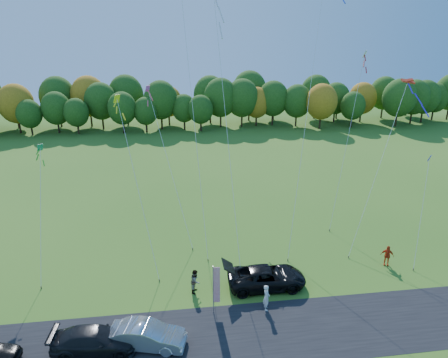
{
  "coord_description": "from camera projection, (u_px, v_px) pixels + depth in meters",
  "views": [
    {
      "loc": [
        -4.1,
        -24.29,
        18.13
      ],
      "look_at": [
        0.0,
        6.0,
        7.0
      ],
      "focal_mm": 32.0,
      "sensor_mm": 36.0,
      "label": 1
    }
  ],
  "objects": [
    {
      "name": "person_tailgate_b",
      "position": [
        195.0,
        281.0,
        29.54
      ],
      "size": [
        0.93,
        1.06,
        1.83
      ],
      "primitive_type": "imported",
      "rotation": [
        0.0,
        0.0,
        1.27
      ],
      "color": "gray",
      "rests_on": "ground"
    },
    {
      "name": "kite_delta_blue",
      "position": [
        188.0,
        58.0,
        33.35
      ],
      "size": [
        3.54,
        11.99,
        32.63
      ],
      "color": "#4C3F33",
      "rests_on": "ground"
    },
    {
      "name": "person_east",
      "position": [
        387.0,
        255.0,
        32.99
      ],
      "size": [
        1.12,
        0.85,
        1.77
      ],
      "primitive_type": "imported",
      "rotation": [
        0.0,
        0.0,
        -0.46
      ],
      "color": "red",
      "rests_on": "ground"
    },
    {
      "name": "kite_diamond_white",
      "position": [
        347.0,
        141.0,
        39.15
      ],
      "size": [
        5.04,
        6.4,
        16.98
      ],
      "color": "#4C3F33",
      "rests_on": "ground"
    },
    {
      "name": "asphalt_strip",
      "position": [
        245.0,
        334.0,
        25.61
      ],
      "size": [
        90.0,
        6.0,
        0.01
      ],
      "primitive_type": "cube",
      "color": "black",
      "rests_on": "ground"
    },
    {
      "name": "person_tailgate_a",
      "position": [
        266.0,
        297.0,
        27.61
      ],
      "size": [
        0.53,
        0.75,
        1.93
      ],
      "primitive_type": "imported",
      "rotation": [
        0.0,
        0.0,
        1.47
      ],
      "color": "silver",
      "rests_on": "ground"
    },
    {
      "name": "kite_diamond_yellow",
      "position": [
        138.0,
        187.0,
        31.39
      ],
      "size": [
        3.34,
        6.62,
        13.96
      ],
      "color": "#4C3F33",
      "rests_on": "ground"
    },
    {
      "name": "kite_diamond_pink",
      "position": [
        169.0,
        165.0,
        36.78
      ],
      "size": [
        4.0,
        8.47,
        13.83
      ],
      "color": "#4C3F33",
      "rests_on": "ground"
    },
    {
      "name": "ground",
      "position": [
        235.0,
        296.0,
        29.34
      ],
      "size": [
        160.0,
        160.0,
        0.0
      ],
      "primitive_type": "plane",
      "color": "#316019"
    },
    {
      "name": "kite_diamond_blue_low",
      "position": [
        422.0,
        212.0,
        33.31
      ],
      "size": [
        3.31,
        4.91,
        8.62
      ],
      "color": "#4C3F33",
      "rests_on": "ground"
    },
    {
      "name": "kite_delta_red",
      "position": [
        226.0,
        118.0,
        31.71
      ],
      "size": [
        2.96,
        11.62,
        23.11
      ],
      "color": "#4C3F33",
      "rests_on": "ground"
    },
    {
      "name": "dark_truck_a",
      "position": [
        95.0,
        340.0,
        24.07
      ],
      "size": [
        5.31,
        2.44,
        1.5
      ],
      "primitive_type": "imported",
      "rotation": [
        0.0,
        0.0,
        1.51
      ],
      "color": "black",
      "rests_on": "ground"
    },
    {
      "name": "kite_parafoil_orange",
      "position": [
        308.0,
        105.0,
        36.1
      ],
      "size": [
        8.24,
        13.5,
        24.73
      ],
      "color": "#4C3F33",
      "rests_on": "ground"
    },
    {
      "name": "kite_parafoil_rainbow",
      "position": [
        380.0,
        165.0,
        35.72
      ],
      "size": [
        8.9,
        7.7,
        14.52
      ],
      "color": "#4C3F33",
      "rests_on": "ground"
    },
    {
      "name": "feather_flag",
      "position": [
        216.0,
        285.0,
        26.88
      ],
      "size": [
        0.49,
        0.1,
        3.67
      ],
      "color": "#999999",
      "rests_on": "ground"
    },
    {
      "name": "kite_diamond_green",
      "position": [
        41.0,
        212.0,
        31.58
      ],
      "size": [
        1.06,
        7.04,
        9.91
      ],
      "color": "#4C3F33",
      "rests_on": "ground"
    },
    {
      "name": "tree_line",
      "position": [
        191.0,
        129.0,
        80.55
      ],
      "size": [
        116.0,
        12.0,
        10.0
      ],
      "primitive_type": null,
      "color": "#1E4711",
      "rests_on": "ground"
    },
    {
      "name": "silver_sedan",
      "position": [
        147.0,
        336.0,
        24.38
      ],
      "size": [
        5.0,
        2.75,
        1.56
      ],
      "primitive_type": "imported",
      "rotation": [
        0.0,
        0.0,
        1.33
      ],
      "color": "silver",
      "rests_on": "ground"
    },
    {
      "name": "black_suv",
      "position": [
        267.0,
        277.0,
        30.17
      ],
      "size": [
        5.91,
        2.75,
        1.64
      ],
      "primitive_type": "imported",
      "rotation": [
        0.0,
        0.0,
        1.57
      ],
      "color": "black",
      "rests_on": "ground"
    }
  ]
}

